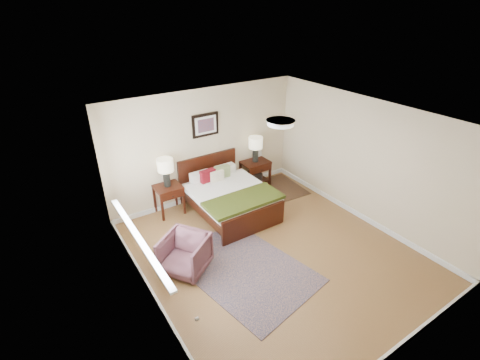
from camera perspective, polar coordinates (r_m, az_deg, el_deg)
The scene contains 18 objects.
floor at distance 6.52m, azimuth 5.47°, elevation -11.63°, with size 5.00×5.00×0.00m, color brown.
back_wall at distance 7.70m, azimuth -5.75°, elevation 5.69°, with size 4.50×0.04×2.50m, color beige.
front_wall at distance 4.56m, azimuth 26.80°, elevation -15.02°, with size 4.50×0.04×2.50m, color beige.
left_wall at distance 4.91m, azimuth -15.17°, elevation -9.20°, with size 0.04×5.00×2.50m, color beige.
right_wall at distance 7.32m, azimuth 19.90°, elevation 2.88°, with size 0.04×5.00×2.50m, color beige.
ceiling at distance 5.31m, azimuth 6.69°, elevation 9.74°, with size 4.50×5.00×0.02m, color white.
window at distance 5.42m, azimuth -17.31°, elevation -4.10°, with size 0.11×2.72×1.32m.
door at distance 3.85m, azimuth -4.76°, elevation -24.87°, with size 0.06×1.00×2.18m.
ceil_fixture at distance 5.32m, azimuth 6.67°, elevation 9.38°, with size 0.44×0.44×0.08m.
bed at distance 7.32m, azimuth -1.91°, elevation -2.21°, with size 1.57×1.88×1.01m.
wall_art at distance 7.52m, azimuth -5.68°, elevation 8.97°, with size 0.62×0.05×0.50m.
nightstand_left at distance 7.43m, azimuth -11.65°, elevation -1.89°, with size 0.54×0.49×0.65m.
nightstand_right at distance 8.45m, azimuth 2.54°, elevation 1.44°, with size 0.65×0.49×0.64m.
lamp_left at distance 7.19m, azimuth -12.13°, elevation 2.00°, with size 0.33×0.33×0.61m.
lamp_right at distance 8.18m, azimuth 2.59°, elevation 5.78°, with size 0.33×0.33×0.61m.
armchair at distance 5.99m, azimuth -9.03°, elevation -11.91°, with size 0.71×0.73×0.66m, color brown.
rug_persian at distance 6.14m, azimuth 0.77°, elevation -14.40°, with size 1.65×2.32×0.01m, color #0B1B3A.
rug_navy at distance 8.59m, azimuth 7.01°, elevation -1.14°, with size 0.80×1.20×0.01m, color black.
Camera 1 is at (-3.27, -3.85, 4.13)m, focal length 26.00 mm.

